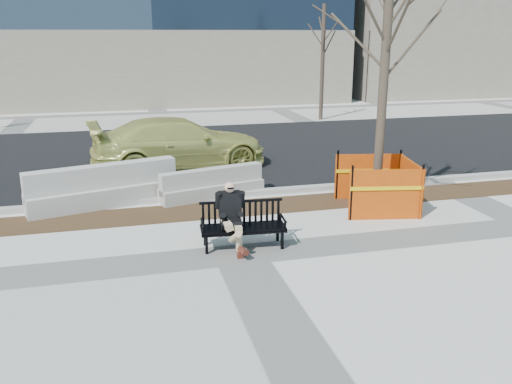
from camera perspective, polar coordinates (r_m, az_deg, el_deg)
ground at (r=9.74m, az=-1.77°, el=-6.65°), size 120.00×120.00×0.00m
mulch_strip at (r=12.13m, az=-4.46°, el=-1.93°), size 40.00×1.20×0.02m
asphalt_street at (r=18.07m, az=-7.89°, el=4.12°), size 60.00×10.40×0.01m
curb at (r=13.01m, az=-5.19°, el=-0.41°), size 60.00×0.25×0.12m
bench at (r=10.07m, az=-1.37°, el=-5.86°), size 1.64×0.71×0.85m
seated_man at (r=10.08m, az=-2.66°, el=-5.84°), size 0.60×0.93×1.24m
tree_fence at (r=12.53m, az=12.55°, el=-1.71°), size 2.82×2.82×6.01m
sedan at (r=16.12m, az=-8.04°, el=2.59°), size 5.28×2.60×1.48m
jersey_barrier_left at (r=12.91m, az=-15.76°, el=-1.40°), size 3.47×1.58×0.98m
jersey_barrier_right at (r=13.05m, az=-4.65°, el=-0.61°), size 2.64×1.16×0.74m
far_tree_right at (r=25.28m, az=6.87°, el=7.67°), size 2.15×2.15×5.49m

